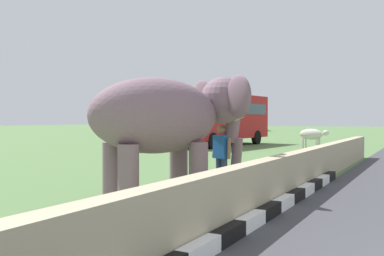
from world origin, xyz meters
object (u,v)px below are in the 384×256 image
elephant (170,117)px  cow_near (312,135)px  person_handler (222,154)px  bus_red (221,115)px

elephant → cow_near: bearing=3.4°
person_handler → bus_red: bearing=25.1°
elephant → bus_red: bearing=21.6°
elephant → person_handler: elephant is taller
elephant → person_handler: size_ratio=2.39×
person_handler → cow_near: person_handler is taller
person_handler → elephant: bearing=157.1°
person_handler → cow_near: (16.68, 1.70, -0.06)m
person_handler → bus_red: size_ratio=0.17×
cow_near → bus_red: bearing=88.7°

